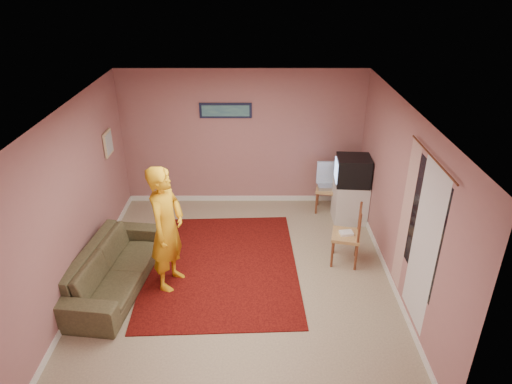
{
  "coord_description": "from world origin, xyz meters",
  "views": [
    {
      "loc": [
        0.24,
        -5.55,
        4.24
      ],
      "look_at": [
        0.25,
        0.6,
        1.14
      ],
      "focal_mm": 32.0,
      "sensor_mm": 36.0,
      "label": 1
    }
  ],
  "objects_px": {
    "tv_cabinet": "(350,202)",
    "chair_b": "(347,229)",
    "person": "(167,229)",
    "crt_tv": "(353,171)",
    "chair_a": "(328,184)",
    "sofa": "(114,267)"
  },
  "relations": [
    {
      "from": "tv_cabinet",
      "to": "chair_b",
      "type": "relative_size",
      "value": 1.38
    },
    {
      "from": "chair_b",
      "to": "person",
      "type": "relative_size",
      "value": 0.29
    },
    {
      "from": "crt_tv",
      "to": "chair_b",
      "type": "relative_size",
      "value": 1.17
    },
    {
      "from": "tv_cabinet",
      "to": "chair_a",
      "type": "height_order",
      "value": "chair_a"
    },
    {
      "from": "tv_cabinet",
      "to": "sofa",
      "type": "relative_size",
      "value": 0.34
    },
    {
      "from": "tv_cabinet",
      "to": "chair_b",
      "type": "height_order",
      "value": "chair_b"
    },
    {
      "from": "chair_a",
      "to": "person",
      "type": "height_order",
      "value": "person"
    },
    {
      "from": "crt_tv",
      "to": "sofa",
      "type": "relative_size",
      "value": 0.29
    },
    {
      "from": "tv_cabinet",
      "to": "crt_tv",
      "type": "distance_m",
      "value": 0.62
    },
    {
      "from": "chair_a",
      "to": "sofa",
      "type": "height_order",
      "value": "chair_a"
    },
    {
      "from": "tv_cabinet",
      "to": "person",
      "type": "bearing_deg",
      "value": -147.75
    },
    {
      "from": "crt_tv",
      "to": "sofa",
      "type": "distance_m",
      "value": 4.26
    },
    {
      "from": "crt_tv",
      "to": "chair_a",
      "type": "height_order",
      "value": "crt_tv"
    },
    {
      "from": "chair_a",
      "to": "tv_cabinet",
      "type": "bearing_deg",
      "value": -32.97
    },
    {
      "from": "chair_b",
      "to": "crt_tv",
      "type": "bearing_deg",
      "value": 179.73
    },
    {
      "from": "chair_b",
      "to": "person",
      "type": "height_order",
      "value": "person"
    },
    {
      "from": "chair_b",
      "to": "sofa",
      "type": "relative_size",
      "value": 0.25
    },
    {
      "from": "crt_tv",
      "to": "person",
      "type": "height_order",
      "value": "person"
    },
    {
      "from": "tv_cabinet",
      "to": "chair_a",
      "type": "xyz_separation_m",
      "value": [
        -0.36,
        0.36,
        0.2
      ]
    },
    {
      "from": "chair_a",
      "to": "chair_b",
      "type": "xyz_separation_m",
      "value": [
        0.05,
        -1.67,
        0.04
      ]
    },
    {
      "from": "chair_a",
      "to": "crt_tv",
      "type": "bearing_deg",
      "value": -33.41
    },
    {
      "from": "tv_cabinet",
      "to": "chair_b",
      "type": "distance_m",
      "value": 1.37
    }
  ]
}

